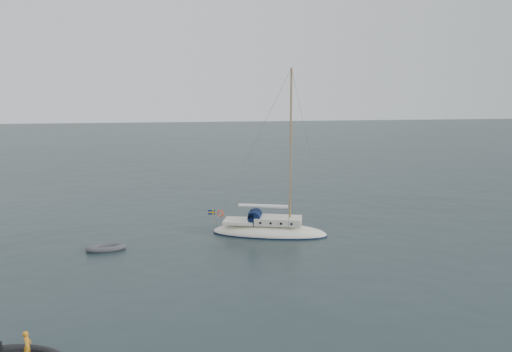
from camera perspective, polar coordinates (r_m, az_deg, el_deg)
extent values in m
plane|color=black|center=(33.72, -1.46, -8.08)|extent=(300.00, 300.00, 0.00)
ellipsoid|color=silver|center=(36.46, 1.54, -6.51)|extent=(8.29, 2.58, 1.38)
cube|color=beige|center=(36.35, 2.54, -5.01)|extent=(3.31, 1.75, 0.51)
cube|color=silver|center=(35.87, -1.93, -5.45)|extent=(2.21, 1.75, 0.23)
cylinder|color=#0B1535|center=(35.95, -0.11, -4.75)|extent=(0.88, 1.52, 0.88)
cube|color=#0B1535|center=(35.88, -0.40, -4.48)|extent=(0.41, 1.52, 0.37)
cylinder|color=#966336|center=(35.60, 3.91, 3.29)|extent=(0.14, 0.14, 11.05)
cylinder|color=#966336|center=(35.55, 3.92, 4.17)|extent=(0.05, 2.03, 0.05)
cylinder|color=#966336|center=(35.89, 0.83, -3.58)|extent=(3.87, 0.09, 0.09)
cylinder|color=white|center=(35.88, 0.83, -3.50)|extent=(3.60, 0.26, 0.26)
cylinder|color=gray|center=(35.59, -4.28, -4.93)|extent=(0.04, 2.03, 0.04)
torus|color=#F74A22|center=(36.12, -4.45, -4.72)|extent=(0.50, 0.09, 0.50)
cylinder|color=#966336|center=(35.59, -4.80, -5.10)|extent=(0.03, 0.03, 0.83)
cube|color=navy|center=(35.49, -5.25, -4.68)|extent=(0.55, 0.02, 0.35)
cube|color=yellow|center=(35.49, -5.25, -4.68)|extent=(0.57, 0.03, 0.08)
cube|color=yellow|center=(35.50, -5.09, -4.67)|extent=(0.08, 0.03, 0.37)
cylinder|color=black|center=(36.95, 0.42, -4.77)|extent=(0.17, 0.06, 0.17)
cylinder|color=black|center=(35.27, 0.96, -5.46)|extent=(0.17, 0.06, 0.17)
cylinder|color=black|center=(37.09, 1.54, -4.72)|extent=(0.17, 0.06, 0.17)
cylinder|color=black|center=(35.42, 2.14, -5.40)|extent=(0.17, 0.06, 0.17)
cylinder|color=black|center=(37.25, 2.65, -4.66)|extent=(0.17, 0.06, 0.17)
cylinder|color=black|center=(35.58, 3.30, -5.34)|extent=(0.17, 0.06, 0.17)
cylinder|color=black|center=(37.42, 3.76, -4.61)|extent=(0.17, 0.06, 0.17)
cylinder|color=black|center=(35.76, 4.45, -5.28)|extent=(0.17, 0.06, 0.17)
cube|color=#454549|center=(34.39, -16.76, -7.95)|extent=(1.58, 0.65, 0.09)
imported|color=orange|center=(21.71, -24.59, -17.11)|extent=(0.41, 0.49, 1.16)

